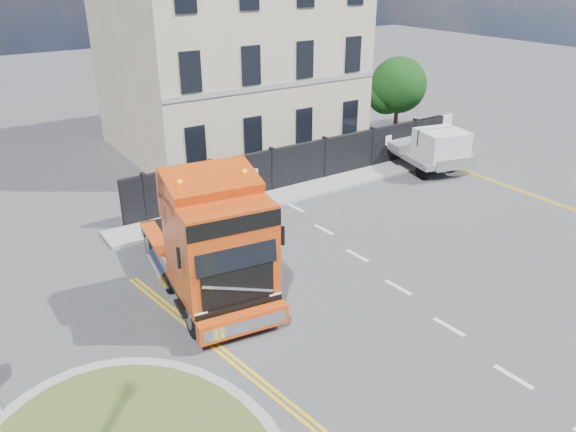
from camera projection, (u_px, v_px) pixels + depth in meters
ground at (318, 310)px, 17.12m from camera, size 120.00×120.00×0.00m
hoarding_fence at (317, 161)px, 26.82m from camera, size 18.80×0.25×2.00m
georgian_building at (228, 41)px, 30.24m from camera, size 12.30×10.30×12.80m
tree at (396, 88)px, 32.25m from camera, size 3.20×3.20×4.80m
pavement_far at (319, 187)px, 26.25m from camera, size 20.00×1.60×0.12m
truck at (213, 245)px, 16.93m from camera, size 3.53×7.32×4.22m
flatbed_pickup at (430, 148)px, 27.97m from camera, size 3.29×5.76×2.24m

